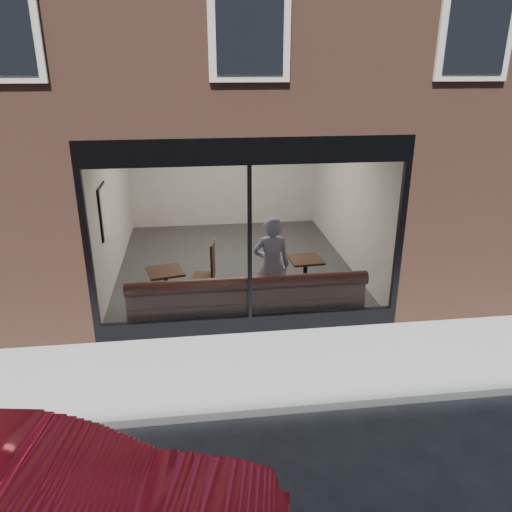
{
  "coord_description": "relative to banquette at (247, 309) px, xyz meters",
  "views": [
    {
      "loc": [
        -0.84,
        -5.21,
        4.2
      ],
      "look_at": [
        0.15,
        2.4,
        1.22
      ],
      "focal_mm": 35.0,
      "sensor_mm": 36.0,
      "label": 1
    }
  ],
  "objects": [
    {
      "name": "cafe_table_left",
      "position": [
        -1.4,
        0.62,
        0.52
      ],
      "size": [
        0.73,
        0.73,
        0.04
      ],
      "primitive_type": "cube",
      "rotation": [
        0.0,
        0.0,
        0.24
      ],
      "color": "black",
      "rests_on": "cafe_floor"
    },
    {
      "name": "storefront_glass",
      "position": [
        0.0,
        -0.43,
        1.33
      ],
      "size": [
        4.8,
        0.0,
        4.8
      ],
      "primitive_type": "plane",
      "rotation": [
        1.57,
        0.0,
        0.0
      ],
      "color": "white",
      "rests_on": "storefront_kick"
    },
    {
      "name": "ground",
      "position": [
        0.0,
        -2.45,
        -0.23
      ],
      "size": [
        120.0,
        120.0,
        0.0
      ],
      "primitive_type": "plane",
      "color": "black",
      "rests_on": "ground"
    },
    {
      "name": "cafe_chair_left",
      "position": [
        -0.7,
        1.48,
        0.01
      ],
      "size": [
        0.49,
        0.49,
        0.04
      ],
      "primitive_type": "cube",
      "rotation": [
        0.0,
        0.0,
        2.98
      ],
      "color": "black",
      "rests_on": "cafe_floor"
    },
    {
      "name": "storefront_kick",
      "position": [
        0.0,
        -0.4,
        -0.08
      ],
      "size": [
        5.0,
        0.1,
        0.3
      ],
      "primitive_type": "cube",
      "color": "black",
      "rests_on": "ground"
    },
    {
      "name": "storefront_header",
      "position": [
        0.0,
        -0.4,
        2.77
      ],
      "size": [
        5.0,
        0.1,
        0.4
      ],
      "primitive_type": "cube",
      "color": "black",
      "rests_on": "host_building_upper"
    },
    {
      "name": "cafe_ceiling",
      "position": [
        0.0,
        2.55,
        2.97
      ],
      "size": [
        6.0,
        6.0,
        0.0
      ],
      "primitive_type": "plane",
      "rotation": [
        3.14,
        0.0,
        0.0
      ],
      "color": "white",
      "rests_on": "host_building_upper"
    },
    {
      "name": "kerb_near",
      "position": [
        0.0,
        -2.5,
        -0.17
      ],
      "size": [
        40.0,
        0.1,
        0.12
      ],
      "primitive_type": "cube",
      "color": "gray",
      "rests_on": "ground"
    },
    {
      "name": "storefront_mullion",
      "position": [
        0.0,
        -0.4,
        1.32
      ],
      "size": [
        0.06,
        0.1,
        2.5
      ],
      "primitive_type": "cube",
      "color": "black",
      "rests_on": "storefront_kick"
    },
    {
      "name": "cafe_wall_right",
      "position": [
        2.49,
        2.55,
        1.37
      ],
      "size": [
        0.0,
        6.0,
        6.0
      ],
      "primitive_type": "plane",
      "rotation": [
        1.57,
        0.0,
        -1.57
      ],
      "color": "beige",
      "rests_on": "ground"
    },
    {
      "name": "sidewalk_near",
      "position": [
        0.0,
        -1.45,
        -0.22
      ],
      "size": [
        40.0,
        2.0,
        0.01
      ],
      "primitive_type": "cube",
      "color": "gray",
      "rests_on": "ground"
    },
    {
      "name": "wall_poster",
      "position": [
        -2.45,
        1.35,
        1.46
      ],
      "size": [
        0.02,
        0.68,
        0.9
      ],
      "primitive_type": "cube",
      "color": "white",
      "rests_on": "cafe_wall_left"
    },
    {
      "name": "person",
      "position": [
        0.46,
        0.29,
        0.66
      ],
      "size": [
        0.67,
        0.46,
        1.78
      ],
      "primitive_type": "imported",
      "rotation": [
        0.0,
        0.0,
        3.08
      ],
      "color": "#A4B1D9",
      "rests_on": "cafe_floor"
    },
    {
      "name": "cafe_floor",
      "position": [
        0.0,
        2.55,
        -0.21
      ],
      "size": [
        6.0,
        6.0,
        0.0
      ],
      "primitive_type": "plane",
      "color": "#2D2D30",
      "rests_on": "ground"
    },
    {
      "name": "cafe_table_right",
      "position": [
        1.21,
        0.86,
        0.52
      ],
      "size": [
        0.63,
        0.63,
        0.04
      ],
      "primitive_type": "cube",
      "rotation": [
        0.0,
        0.0,
        0.06
      ],
      "color": "black",
      "rests_on": "cafe_floor"
    },
    {
      "name": "host_building_backfill",
      "position": [
        0.0,
        8.55,
        1.38
      ],
      "size": [
        5.0,
        6.0,
        3.2
      ],
      "primitive_type": "cube",
      "color": "brown",
      "rests_on": "ground"
    },
    {
      "name": "cafe_wall_back",
      "position": [
        0.0,
        5.54,
        1.37
      ],
      "size": [
        5.0,
        0.0,
        5.0
      ],
      "primitive_type": "plane",
      "rotation": [
        1.57,
        0.0,
        0.0
      ],
      "color": "beige",
      "rests_on": "ground"
    },
    {
      "name": "banquette",
      "position": [
        0.0,
        0.0,
        0.0
      ],
      "size": [
        4.0,
        0.55,
        0.45
      ],
      "primitive_type": "cube",
      "color": "#351513",
      "rests_on": "cafe_floor"
    },
    {
      "name": "host_building_pier_left",
      "position": [
        -3.75,
        5.55,
        1.38
      ],
      "size": [
        2.5,
        12.0,
        3.2
      ],
      "primitive_type": "cube",
      "color": "brown",
      "rests_on": "ground"
    },
    {
      "name": "host_building_pier_right",
      "position": [
        3.75,
        5.55,
        1.38
      ],
      "size": [
        2.5,
        12.0,
        3.2
      ],
      "primitive_type": "cube",
      "color": "brown",
      "rests_on": "ground"
    },
    {
      "name": "cafe_wall_left",
      "position": [
        -2.49,
        2.55,
        1.37
      ],
      "size": [
        0.0,
        6.0,
        6.0
      ],
      "primitive_type": "plane",
      "rotation": [
        1.57,
        0.0,
        1.57
      ],
      "color": "beige",
      "rests_on": "ground"
    }
  ]
}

